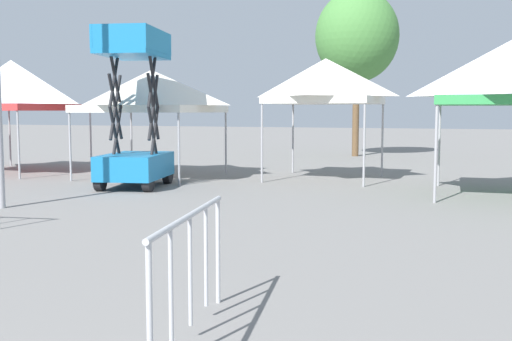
{
  "coord_description": "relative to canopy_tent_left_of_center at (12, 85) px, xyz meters",
  "views": [
    {
      "loc": [
        2.13,
        -0.54,
        1.91
      ],
      "look_at": [
        -0.09,
        5.39,
        1.3
      ],
      "focal_mm": 43.18,
      "sensor_mm": 36.0,
      "label": 1
    }
  ],
  "objects": [
    {
      "name": "tree_behind_tents_left",
      "position": [
        8.79,
        10.51,
        2.32
      ],
      "size": [
        3.49,
        3.49,
        6.98
      ],
      "color": "brown",
      "rests_on": "ground"
    },
    {
      "name": "canopy_tent_left_of_center",
      "position": [
        0.0,
        0.0,
        0.0
      ],
      "size": [
        3.56,
        3.56,
        3.51
      ],
      "color": "#9E9EA3",
      "rests_on": "ground"
    },
    {
      "name": "canopy_tent_behind_center",
      "position": [
        4.95,
        0.1,
        -0.24
      ],
      "size": [
        3.56,
        3.56,
        3.09
      ],
      "color": "#9E9EA3",
      "rests_on": "ground"
    },
    {
      "name": "scissor_lift",
      "position": [
        5.75,
        -2.14,
        -1.53
      ],
      "size": [
        1.88,
        2.56,
        3.92
      ],
      "color": "black",
      "rests_on": "ground"
    },
    {
      "name": "crowd_barrier_near_person",
      "position": [
        11.75,
        -11.02,
        -1.97
      ],
      "size": [
        0.44,
        2.07,
        1.08
      ],
      "color": "#B7BABF",
      "rests_on": "ground"
    },
    {
      "name": "canopy_tent_center",
      "position": [
        9.78,
        1.31,
        0.02
      ],
      "size": [
        2.91,
        2.91,
        3.37
      ],
      "color": "#9E9EA3",
      "rests_on": "ground"
    }
  ]
}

